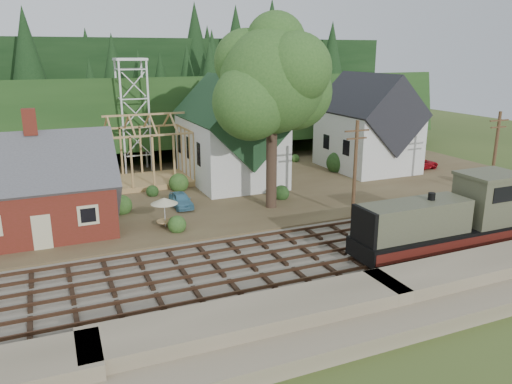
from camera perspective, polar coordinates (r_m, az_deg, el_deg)
name	(u,v)px	position (r m, az deg, el deg)	size (l,w,h in m)	color
ground	(308,256)	(33.47, 5.94, -7.31)	(140.00, 140.00, 0.00)	#384C1E
embankment	(389,316)	(27.17, 14.95, -13.57)	(64.00, 5.00, 1.60)	#7F7259
railroad_bed	(308,255)	(33.44, 5.94, -7.18)	(64.00, 11.00, 0.16)	#726B5B
village_flat	(218,188)	(49.02, -4.36, 0.43)	(64.00, 26.00, 0.30)	brown
hillside	(162,148)	(71.62, -10.72, 4.96)	(70.00, 28.00, 8.00)	#1E3F19
ridge	(140,132)	(87.09, -13.12, 6.71)	(80.00, 20.00, 12.00)	black
depot	(38,194)	(39.00, -23.61, -0.22)	(10.80, 7.41, 9.00)	#5C2215
church	(230,134)	(50.16, -2.94, 6.69)	(8.40, 15.17, 13.00)	silver
farmhouse	(367,128)	(57.18, 12.62, 7.13)	(8.40, 10.80, 10.60)	silver
timber_frame	(147,154)	(50.57, -12.39, 4.21)	(8.20, 6.20, 6.99)	tan
lattice_tower	(131,81)	(55.60, -14.06, 12.17)	(3.20, 3.20, 12.12)	silver
big_tree	(274,88)	(40.86, 2.02, 11.75)	(10.90, 8.40, 14.70)	#38281E
telegraph_pole_near	(355,168)	(39.95, 11.25, 2.70)	(2.20, 0.28, 8.00)	#4C331E
telegraph_pole_far	(495,153)	(49.91, 25.65, 4.02)	(2.20, 0.28, 8.00)	#4C331E
locomotive	(447,221)	(35.55, 20.98, -3.12)	(12.56, 3.14, 5.01)	black
car_blue	(181,200)	(42.82, -8.57, -0.89)	(1.49, 3.70, 1.26)	#5598B7
car_green	(15,231)	(38.87, -25.88, -4.05)	(1.38, 3.95, 1.30)	gray
car_red	(420,163)	(59.19, 18.23, 3.11)	(2.06, 4.46, 1.24)	#AA0D17
patio_set	(164,202)	(37.92, -10.45, -1.14)	(2.02, 2.02, 2.25)	silver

